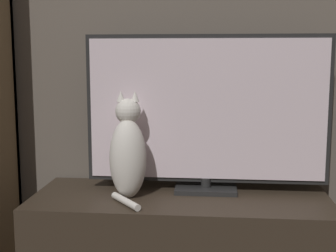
# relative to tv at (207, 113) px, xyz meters

# --- Properties ---
(tv_stand) EXTENTS (1.26, 0.50, 0.45)m
(tv_stand) POSITION_rel_tv_xyz_m (-0.11, -0.09, -0.57)
(tv_stand) COLOR #33281E
(tv_stand) RESTS_ON ground_plane
(tv) EXTENTS (1.05, 0.16, 0.68)m
(tv) POSITION_rel_tv_xyz_m (0.00, 0.00, 0.00)
(tv) COLOR black
(tv) RESTS_ON tv_stand
(cat) EXTENTS (0.16, 0.27, 0.45)m
(cat) POSITION_rel_tv_xyz_m (-0.32, -0.12, -0.16)
(cat) COLOR silver
(cat) RESTS_ON tv_stand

